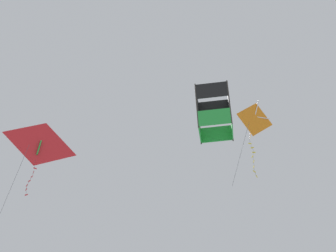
# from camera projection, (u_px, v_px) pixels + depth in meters

# --- Properties ---
(kite_diamond_highest) EXTENTS (2.57, 1.42, 5.43)m
(kite_diamond_highest) POSITION_uv_depth(u_px,v_px,m) (254.00, 120.00, 29.37)
(kite_diamond_highest) COLOR orange
(kite_box_far_centre) EXTENTS (1.62, 2.17, 2.64)m
(kite_box_far_centre) POSITION_uv_depth(u_px,v_px,m) (214.00, 112.00, 24.33)
(kite_box_far_centre) COLOR black
(kite_delta_near_left) EXTENTS (2.70, 2.24, 5.53)m
(kite_delta_near_left) POSITION_uv_depth(u_px,v_px,m) (40.00, 145.00, 28.61)
(kite_delta_near_left) COLOR red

